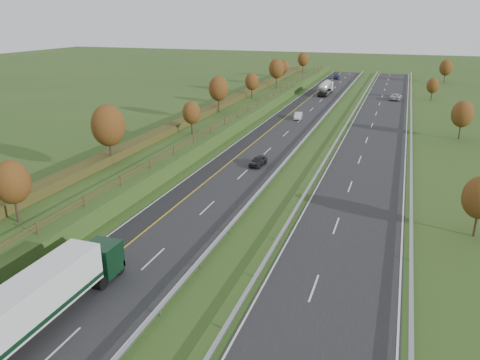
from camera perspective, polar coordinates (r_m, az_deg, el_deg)
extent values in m
plane|color=#2D4C1B|center=(78.93, 9.69, 4.53)|extent=(400.00, 400.00, 0.00)
cube|color=black|center=(85.24, 4.95, 5.86)|extent=(10.50, 200.00, 0.04)
cube|color=black|center=(82.92, 16.10, 4.77)|extent=(10.50, 200.00, 0.04)
cube|color=black|center=(86.20, 2.53, 6.06)|extent=(3.00, 200.00, 0.04)
cube|color=silver|center=(86.56, 1.70, 6.15)|extent=(0.15, 200.00, 0.01)
cube|color=gold|center=(85.79, 3.49, 6.00)|extent=(0.15, 200.00, 0.01)
cube|color=silver|center=(84.18, 8.30, 5.57)|extent=(0.15, 200.00, 0.01)
cube|color=silver|center=(83.28, 12.63, 5.15)|extent=(0.15, 200.00, 0.01)
cube|color=silver|center=(82.85, 19.58, 4.42)|extent=(0.15, 200.00, 0.01)
cube|color=silver|center=(33.56, -21.06, -18.40)|extent=(0.15, 4.00, 0.01)
cube|color=silver|center=(41.67, -10.54, -9.42)|extent=(0.15, 4.00, 0.01)
cube|color=silver|center=(37.48, 8.99, -12.86)|extent=(0.15, 4.00, 0.01)
cube|color=silver|center=(51.32, -4.03, -3.40)|extent=(0.15, 4.00, 0.01)
cube|color=silver|center=(47.99, 11.63, -5.46)|extent=(0.15, 4.00, 0.01)
cube|color=silver|center=(61.81, 0.30, 0.67)|extent=(0.15, 4.00, 0.01)
cube|color=silver|center=(59.07, 13.27, -0.77)|extent=(0.15, 4.00, 0.01)
cube|color=silver|center=(72.76, 3.36, 3.55)|extent=(0.15, 4.00, 0.01)
cube|color=silver|center=(70.45, 14.38, 2.42)|extent=(0.15, 4.00, 0.01)
cube|color=silver|center=(84.00, 5.61, 5.65)|extent=(0.15, 4.00, 0.01)
cube|color=silver|center=(82.00, 15.18, 4.72)|extent=(0.15, 4.00, 0.01)
cube|color=silver|center=(95.42, 7.34, 7.25)|extent=(0.15, 4.00, 0.01)
cube|color=silver|center=(93.67, 15.79, 6.45)|extent=(0.15, 4.00, 0.01)
cube|color=silver|center=(106.97, 8.71, 8.50)|extent=(0.15, 4.00, 0.01)
cube|color=silver|center=(105.42, 16.27, 7.79)|extent=(0.15, 4.00, 0.01)
cube|color=silver|center=(118.61, 9.82, 9.51)|extent=(0.15, 4.00, 0.01)
cube|color=silver|center=(117.21, 16.65, 8.87)|extent=(0.15, 4.00, 0.01)
cube|color=silver|center=(130.32, 10.73, 10.33)|extent=(0.15, 4.00, 0.01)
cube|color=silver|center=(129.04, 16.96, 9.75)|extent=(0.15, 4.00, 0.01)
cube|color=silver|center=(142.07, 11.50, 11.01)|extent=(0.15, 4.00, 0.01)
cube|color=silver|center=(140.90, 17.22, 10.47)|extent=(0.15, 4.00, 0.01)
cube|color=silver|center=(153.87, 12.15, 11.59)|extent=(0.15, 4.00, 0.01)
cube|color=silver|center=(152.79, 17.45, 11.09)|extent=(0.15, 4.00, 0.01)
cube|color=silver|center=(165.69, 12.71, 12.08)|extent=(0.15, 4.00, 0.01)
cube|color=silver|center=(164.69, 17.64, 11.62)|extent=(0.15, 4.00, 0.01)
cube|color=silver|center=(177.54, 13.20, 12.51)|extent=(0.15, 4.00, 0.01)
cube|color=silver|center=(176.60, 17.80, 12.07)|extent=(0.15, 4.00, 0.01)
cube|color=#2D4C1B|center=(88.99, -3.22, 7.12)|extent=(12.00, 200.00, 2.00)
cube|color=#373B18|center=(89.43, -4.44, 8.17)|extent=(2.20, 180.00, 1.10)
cube|color=#422B19|center=(87.09, -0.47, 7.92)|extent=(0.08, 184.00, 0.10)
cube|color=#422B19|center=(87.01, -0.47, 8.18)|extent=(0.08, 184.00, 0.10)
cube|color=#422B19|center=(44.19, -23.51, -5.37)|extent=(0.12, 0.12, 1.20)
cube|color=#422B19|center=(48.69, -18.49, -2.47)|extent=(0.12, 0.12, 1.20)
cube|color=#422B19|center=(53.60, -14.37, -0.06)|extent=(0.12, 0.12, 1.20)
cube|color=#422B19|center=(58.83, -10.96, 1.94)|extent=(0.12, 0.12, 1.20)
cube|color=#422B19|center=(64.28, -8.11, 3.60)|extent=(0.12, 0.12, 1.20)
cube|color=#422B19|center=(69.92, -5.71, 4.99)|extent=(0.12, 0.12, 1.20)
cube|color=#422B19|center=(75.69, -3.66, 6.16)|extent=(0.12, 0.12, 1.20)
cube|color=#422B19|center=(81.57, -1.89, 7.16)|extent=(0.12, 0.12, 1.20)
cube|color=#422B19|center=(87.54, -0.36, 8.02)|extent=(0.12, 0.12, 1.20)
cube|color=#422B19|center=(93.58, 0.98, 8.76)|extent=(0.12, 0.12, 1.20)
cube|color=#422B19|center=(99.68, 2.16, 9.41)|extent=(0.12, 0.12, 1.20)
cube|color=#422B19|center=(105.83, 3.21, 9.98)|extent=(0.12, 0.12, 1.20)
cube|color=#422B19|center=(112.01, 4.14, 10.49)|extent=(0.12, 0.12, 1.20)
cube|color=#422B19|center=(118.23, 4.98, 10.94)|extent=(0.12, 0.12, 1.20)
cube|color=#422B19|center=(124.48, 5.74, 11.34)|extent=(0.12, 0.12, 1.20)
cube|color=#422B19|center=(130.76, 6.43, 11.70)|extent=(0.12, 0.12, 1.20)
cube|color=#422B19|center=(137.05, 7.05, 12.03)|extent=(0.12, 0.12, 1.20)
cube|color=#422B19|center=(143.36, 7.62, 12.33)|extent=(0.12, 0.12, 1.20)
cube|color=#422B19|center=(149.69, 8.15, 12.60)|extent=(0.12, 0.12, 1.20)
cube|color=#422B19|center=(156.03, 8.63, 12.85)|extent=(0.12, 0.12, 1.20)
cube|color=#422B19|center=(162.39, 9.08, 13.07)|extent=(0.12, 0.12, 1.20)
cube|color=#422B19|center=(168.75, 9.49, 13.28)|extent=(0.12, 0.12, 1.20)
cube|color=#422B19|center=(175.13, 9.88, 13.48)|extent=(0.12, 0.12, 1.20)
cube|color=#93959B|center=(83.94, 8.75, 5.91)|extent=(0.32, 200.00, 0.18)
cube|color=#93959B|center=(34.48, -9.72, -15.63)|extent=(0.10, 0.14, 0.56)
cube|color=#93959B|center=(39.74, -4.86, -10.27)|extent=(0.10, 0.14, 0.56)
cube|color=#93959B|center=(45.48, -1.30, -6.17)|extent=(0.10, 0.14, 0.56)
cube|color=#93959B|center=(51.53, 1.41, -2.99)|extent=(0.10, 0.14, 0.56)
cube|color=#93959B|center=(57.79, 3.52, -0.48)|extent=(0.10, 0.14, 0.56)
cube|color=#93959B|center=(64.21, 5.22, 1.53)|extent=(0.10, 0.14, 0.56)
cube|color=#93959B|center=(70.73, 6.61, 3.18)|extent=(0.10, 0.14, 0.56)
cube|color=#93959B|center=(77.34, 7.77, 4.54)|extent=(0.10, 0.14, 0.56)
cube|color=#93959B|center=(84.02, 8.74, 5.68)|extent=(0.10, 0.14, 0.56)
cube|color=#93959B|center=(90.74, 9.58, 6.66)|extent=(0.10, 0.14, 0.56)
cube|color=#93959B|center=(97.50, 10.30, 7.50)|extent=(0.10, 0.14, 0.56)
cube|color=#93959B|center=(104.29, 10.93, 8.23)|extent=(0.10, 0.14, 0.56)
cube|color=#93959B|center=(111.11, 11.49, 8.87)|extent=(0.10, 0.14, 0.56)
cube|color=#93959B|center=(117.95, 11.98, 9.43)|extent=(0.10, 0.14, 0.56)
cube|color=#93959B|center=(124.81, 12.42, 9.93)|extent=(0.10, 0.14, 0.56)
cube|color=#93959B|center=(131.68, 12.82, 10.38)|extent=(0.10, 0.14, 0.56)
cube|color=#93959B|center=(138.57, 13.17, 10.78)|extent=(0.10, 0.14, 0.56)
cube|color=#93959B|center=(145.46, 13.50, 11.15)|extent=(0.10, 0.14, 0.56)
cube|color=#93959B|center=(152.37, 13.79, 11.48)|extent=(0.10, 0.14, 0.56)
cube|color=#93959B|center=(159.28, 14.06, 11.78)|extent=(0.10, 0.14, 0.56)
cube|color=#93959B|center=(166.20, 14.31, 12.06)|extent=(0.10, 0.14, 0.56)
cube|color=#93959B|center=(173.13, 14.54, 12.32)|extent=(0.10, 0.14, 0.56)
cube|color=#93959B|center=(180.07, 14.75, 12.55)|extent=(0.10, 0.14, 0.56)
cube|color=#93959B|center=(83.22, 12.22, 5.58)|extent=(0.32, 200.00, 0.18)
cube|color=#93959B|center=(32.68, -1.44, -17.53)|extent=(0.10, 0.14, 0.56)
cube|color=#93959B|center=(38.19, 2.30, -11.54)|extent=(0.10, 0.14, 0.56)
cube|color=#93959B|center=(44.13, 4.97, -7.08)|extent=(0.10, 0.14, 0.56)
cube|color=#93959B|center=(50.34, 6.95, -3.69)|extent=(0.10, 0.14, 0.56)
cube|color=#93959B|center=(56.74, 8.49, -1.05)|extent=(0.10, 0.14, 0.56)
cube|color=#93959B|center=(63.26, 9.70, 1.05)|extent=(0.10, 0.14, 0.56)
cube|color=#93959B|center=(69.88, 10.69, 2.76)|extent=(0.10, 0.14, 0.56)
cube|color=#93959B|center=(76.56, 11.51, 4.17)|extent=(0.10, 0.14, 0.56)
cube|color=#93959B|center=(83.30, 12.20, 5.35)|extent=(0.10, 0.14, 0.56)
cube|color=#93959B|center=(90.07, 12.79, 6.35)|extent=(0.10, 0.14, 0.56)
cube|color=#93959B|center=(96.88, 13.30, 7.22)|extent=(0.10, 0.14, 0.56)
cube|color=#93959B|center=(103.71, 13.74, 7.96)|extent=(0.10, 0.14, 0.56)
cube|color=#93959B|center=(110.57, 14.13, 8.62)|extent=(0.10, 0.14, 0.56)
cube|color=#93959B|center=(117.44, 14.47, 9.20)|extent=(0.10, 0.14, 0.56)
cube|color=#93959B|center=(124.33, 14.78, 9.71)|extent=(0.10, 0.14, 0.56)
cube|color=#93959B|center=(131.22, 15.06, 10.17)|extent=(0.10, 0.14, 0.56)
cube|color=#93959B|center=(138.13, 15.30, 10.58)|extent=(0.10, 0.14, 0.56)
cube|color=#93959B|center=(145.05, 15.53, 10.96)|extent=(0.10, 0.14, 0.56)
cube|color=#93959B|center=(151.97, 15.74, 11.30)|extent=(0.10, 0.14, 0.56)
cube|color=#93959B|center=(158.90, 15.92, 11.61)|extent=(0.10, 0.14, 0.56)
cube|color=#93959B|center=(165.84, 16.10, 11.89)|extent=(0.10, 0.14, 0.56)
cube|color=#93959B|center=(172.78, 16.26, 12.15)|extent=(0.10, 0.14, 0.56)
cube|color=#93959B|center=(179.73, 16.40, 12.39)|extent=(0.10, 0.14, 0.56)
cube|color=#93959B|center=(82.73, 20.15, 4.74)|extent=(0.32, 200.00, 0.18)
cube|color=#93959B|center=(43.20, 20.09, -8.91)|extent=(0.10, 0.14, 0.56)
cube|color=#93959B|center=(56.02, 20.10, -2.34)|extent=(0.10, 0.14, 0.56)
cube|color=#93959B|center=(69.29, 20.11, 1.75)|extent=(0.10, 0.14, 0.56)
cube|color=#93959B|center=(82.81, 20.12, 4.51)|extent=(0.10, 0.14, 0.56)
cube|color=#93959B|center=(96.46, 20.12, 6.50)|extent=(0.10, 0.14, 0.56)
cube|color=#93959B|center=(110.20, 20.13, 7.99)|extent=(0.10, 0.14, 0.56)
cube|color=#93959B|center=(124.00, 20.13, 9.15)|extent=(0.10, 0.14, 0.56)
cube|color=#93959B|center=(137.84, 20.13, 10.08)|extent=(0.10, 0.14, 0.56)
cube|color=#93959B|center=(151.71, 20.13, 10.84)|extent=(0.10, 0.14, 0.56)
cube|color=#93959B|center=(165.60, 20.13, 11.47)|extent=(0.10, 0.14, 0.56)
cube|color=#93959B|center=(179.50, 20.13, 12.00)|extent=(0.10, 0.14, 0.56)
cylinder|color=#2D2116|center=(47.26, -25.58, -3.28)|extent=(0.24, 0.24, 2.43)
ellipsoid|color=#4C2A10|center=(46.38, -26.05, -0.23)|extent=(3.24, 3.24, 4.05)
cylinder|color=#2D2116|center=(61.42, -15.49, 3.28)|extent=(0.24, 0.24, 3.15)
ellipsoid|color=#4C2A10|center=(60.59, -15.78, 6.42)|extent=(4.20, 4.20, 5.25)
cylinder|color=#2D2116|center=(75.23, -5.87, 6.39)|extent=(0.24, 0.24, 2.16)
ellipsoid|color=#4C2A10|center=(74.74, -5.94, 8.17)|extent=(2.88, 2.88, 3.60)
cylinder|color=#2D2116|center=(92.33, -2.60, 9.13)|extent=(0.24, 0.24, 2.88)
ellipsoid|color=#4C2A10|center=(91.82, -2.63, 11.07)|extent=(3.84, 3.84, 4.80)
cylinder|color=#2D2116|center=(108.77, 1.45, 10.57)|extent=(0.24, 0.24, 2.34)
ellipsoid|color=#4C2A10|center=(108.40, 1.46, 11.91)|extent=(3.12, 3.12, 3.90)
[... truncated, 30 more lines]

